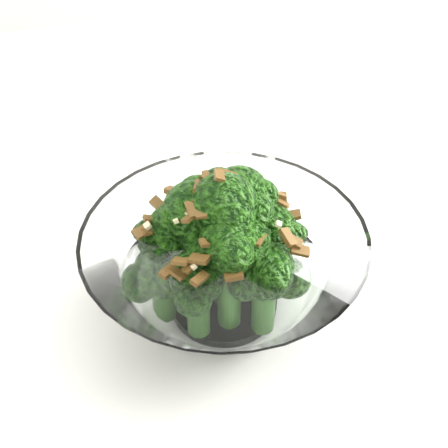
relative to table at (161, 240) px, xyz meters
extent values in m
cube|color=white|center=(0.00, 0.00, 0.05)|extent=(1.32, 1.00, 0.04)
cylinder|color=white|center=(0.47, 0.43, -0.33)|extent=(0.04, 0.04, 0.71)
cylinder|color=white|center=(0.04, -0.16, 0.07)|extent=(0.08, 0.08, 0.01)
cylinder|color=#275B18|center=(0.04, -0.12, 0.10)|extent=(0.02, 0.02, 0.04)
sphere|color=#245B11|center=(0.04, -0.12, 0.13)|extent=(0.04, 0.04, 0.04)
cylinder|color=#275B18|center=(-0.01, -0.17, 0.10)|extent=(0.02, 0.02, 0.04)
sphere|color=#245B11|center=(-0.01, -0.17, 0.12)|extent=(0.04, 0.04, 0.04)
cylinder|color=#275B18|center=(0.04, -0.18, 0.11)|extent=(0.02, 0.02, 0.07)
sphere|color=#245B11|center=(0.04, -0.18, 0.16)|extent=(0.04, 0.04, 0.04)
cylinder|color=#275B18|center=(0.04, -0.16, 0.12)|extent=(0.02, 0.02, 0.08)
sphere|color=#245B11|center=(0.04, -0.16, 0.17)|extent=(0.05, 0.05, 0.05)
cylinder|color=#275B18|center=(0.08, -0.13, 0.10)|extent=(0.02, 0.02, 0.04)
sphere|color=#245B11|center=(0.08, -0.13, 0.13)|extent=(0.04, 0.04, 0.04)
cylinder|color=#275B18|center=(0.07, -0.16, 0.10)|extent=(0.02, 0.02, 0.05)
sphere|color=#245B11|center=(0.07, -0.16, 0.14)|extent=(0.04, 0.04, 0.04)
cylinder|color=#275B18|center=(0.01, -0.14, 0.10)|extent=(0.02, 0.02, 0.05)
sphere|color=#245B11|center=(0.01, -0.14, 0.14)|extent=(0.04, 0.04, 0.04)
cylinder|color=#275B18|center=(0.05, -0.14, 0.11)|extent=(0.02, 0.02, 0.07)
sphere|color=#245B11|center=(0.05, -0.14, 0.16)|extent=(0.04, 0.04, 0.04)
cylinder|color=#275B18|center=(0.02, -0.18, 0.10)|extent=(0.02, 0.02, 0.05)
sphere|color=#245B11|center=(0.02, -0.18, 0.13)|extent=(0.04, 0.04, 0.04)
cylinder|color=#275B18|center=(0.02, -0.15, 0.11)|extent=(0.02, 0.02, 0.07)
sphere|color=#245B11|center=(0.02, -0.15, 0.16)|extent=(0.05, 0.05, 0.05)
cylinder|color=#275B18|center=(0.06, -0.19, 0.10)|extent=(0.02, 0.02, 0.05)
sphere|color=#245B11|center=(0.06, -0.19, 0.14)|extent=(0.04, 0.04, 0.04)
cube|color=brown|center=(-0.01, -0.15, 0.15)|extent=(0.01, 0.01, 0.01)
cube|color=brown|center=(0.08, -0.18, 0.16)|extent=(0.01, 0.02, 0.01)
cube|color=brown|center=(0.08, -0.18, 0.16)|extent=(0.02, 0.01, 0.01)
cube|color=brown|center=(0.09, -0.15, 0.15)|extent=(0.01, 0.01, 0.01)
cube|color=brown|center=(0.03, -0.14, 0.18)|extent=(0.01, 0.01, 0.01)
cube|color=brown|center=(0.01, -0.13, 0.16)|extent=(0.01, 0.01, 0.00)
cube|color=brown|center=(0.08, -0.14, 0.16)|extent=(0.01, 0.01, 0.01)
cube|color=brown|center=(0.02, -0.17, 0.17)|extent=(0.01, 0.01, 0.01)
cube|color=brown|center=(-0.01, -0.14, 0.15)|extent=(0.01, 0.01, 0.01)
cube|color=brown|center=(0.03, -0.19, 0.17)|extent=(0.01, 0.01, 0.01)
cube|color=brown|center=(0.04, -0.14, 0.18)|extent=(0.01, 0.01, 0.01)
cube|color=brown|center=(0.04, -0.13, 0.17)|extent=(0.01, 0.01, 0.01)
cube|color=brown|center=(0.06, -0.15, 0.17)|extent=(0.01, 0.01, 0.01)
cube|color=brown|center=(0.06, -0.19, 0.16)|extent=(0.01, 0.01, 0.00)
cube|color=brown|center=(0.02, -0.15, 0.18)|extent=(0.01, 0.01, 0.01)
cube|color=brown|center=(0.04, -0.15, 0.19)|extent=(0.01, 0.01, 0.00)
cube|color=brown|center=(0.01, -0.19, 0.16)|extent=(0.01, 0.01, 0.00)
cube|color=brown|center=(0.04, -0.12, 0.16)|extent=(0.01, 0.01, 0.01)
cube|color=brown|center=(0.05, -0.17, 0.18)|extent=(0.01, 0.02, 0.01)
cube|color=brown|center=(0.08, -0.13, 0.15)|extent=(0.01, 0.01, 0.01)
cube|color=brown|center=(0.04, -0.12, 0.17)|extent=(0.01, 0.01, 0.01)
cube|color=brown|center=(-0.02, -0.15, 0.15)|extent=(0.02, 0.01, 0.00)
cube|color=brown|center=(0.03, -0.11, 0.16)|extent=(0.01, 0.01, 0.01)
cube|color=brown|center=(0.09, -0.13, 0.15)|extent=(0.01, 0.01, 0.01)
cube|color=brown|center=(0.00, -0.19, 0.15)|extent=(0.01, 0.01, 0.01)
cube|color=brown|center=(0.04, -0.21, 0.16)|extent=(0.01, 0.01, 0.01)
cube|color=brown|center=(0.01, -0.13, 0.16)|extent=(0.02, 0.02, 0.01)
cube|color=brown|center=(0.02, -0.16, 0.18)|extent=(0.01, 0.01, 0.01)
cube|color=brown|center=(0.02, -0.16, 0.18)|extent=(0.01, 0.01, 0.01)
cube|color=brown|center=(0.00, -0.19, 0.15)|extent=(0.01, 0.01, 0.00)
cube|color=brown|center=(0.02, -0.16, 0.17)|extent=(0.01, 0.01, 0.00)
cube|color=brown|center=(0.02, -0.17, 0.18)|extent=(0.01, 0.01, 0.00)
cube|color=brown|center=(0.00, -0.13, 0.16)|extent=(0.01, 0.01, 0.01)
cube|color=brown|center=(0.02, -0.20, 0.15)|extent=(0.01, 0.01, 0.01)
cube|color=brown|center=(0.09, -0.19, 0.15)|extent=(0.01, 0.01, 0.01)
cube|color=brown|center=(0.02, -0.19, 0.16)|extent=(0.02, 0.01, 0.01)
cube|color=brown|center=(0.08, -0.15, 0.16)|extent=(0.01, 0.01, 0.01)
cube|color=brown|center=(0.04, -0.15, 0.18)|extent=(0.01, 0.01, 0.00)
cube|color=brown|center=(0.04, -0.14, 0.17)|extent=(0.02, 0.01, 0.00)
cube|color=brown|center=(0.04, -0.12, 0.16)|extent=(0.01, 0.01, 0.01)
cube|color=brown|center=(0.03, -0.19, 0.16)|extent=(0.02, 0.01, 0.01)
cube|color=brown|center=(0.01, -0.19, 0.16)|extent=(0.01, 0.01, 0.01)
cube|color=beige|center=(0.02, -0.16, 0.17)|extent=(0.01, 0.01, 0.00)
cube|color=beige|center=(0.04, -0.12, 0.16)|extent=(0.01, 0.00, 0.00)
cube|color=beige|center=(0.01, -0.20, 0.16)|extent=(0.00, 0.00, 0.00)
cube|color=beige|center=(0.08, -0.14, 0.17)|extent=(0.01, 0.01, 0.00)
cube|color=beige|center=(-0.01, -0.15, 0.15)|extent=(0.01, 0.01, 0.01)
cube|color=beige|center=(0.02, -0.13, 0.17)|extent=(0.00, 0.00, 0.00)
cube|color=beige|center=(0.02, -0.12, 0.16)|extent=(0.01, 0.01, 0.00)
cube|color=beige|center=(0.04, -0.19, 0.17)|extent=(0.00, 0.00, 0.00)
cube|color=beige|center=(0.04, -0.17, 0.18)|extent=(0.00, 0.00, 0.00)
cube|color=beige|center=(0.05, -0.13, 0.17)|extent=(0.01, 0.01, 0.00)
cube|color=beige|center=(0.07, -0.15, 0.17)|extent=(0.00, 0.00, 0.00)
cube|color=beige|center=(0.03, -0.15, 0.19)|extent=(0.01, 0.01, 0.00)
cube|color=beige|center=(0.02, -0.11, 0.16)|extent=(0.01, 0.00, 0.00)
cube|color=beige|center=(0.04, -0.16, 0.19)|extent=(0.01, 0.01, 0.00)
cube|color=beige|center=(0.01, -0.17, 0.17)|extent=(0.00, 0.00, 0.00)
cube|color=beige|center=(0.02, -0.14, 0.17)|extent=(0.01, 0.01, 0.00)
cube|color=beige|center=(0.07, -0.18, 0.17)|extent=(0.01, 0.00, 0.00)
cube|color=beige|center=(0.04, -0.11, 0.16)|extent=(0.00, 0.00, 0.00)
camera|label=1|loc=(-0.01, -0.47, 0.44)|focal=50.00mm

